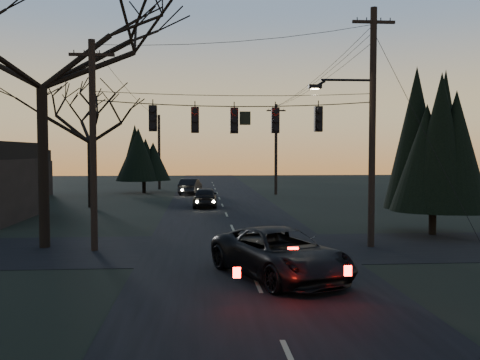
{
  "coord_description": "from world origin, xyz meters",
  "views": [
    {
      "loc": [
        -1.75,
        -11.93,
        4.01
      ],
      "look_at": [
        -0.19,
        8.3,
        2.95
      ],
      "focal_mm": 40.0,
      "sensor_mm": 36.0,
      "label": 1
    }
  ],
  "objects": [
    {
      "name": "utility_pole_far_r",
      "position": [
        5.5,
        38.0,
        0.0
      ],
      "size": [
        1.8,
        0.3,
        8.5
      ],
      "primitive_type": null,
      "color": "black",
      "rests_on": "ground"
    },
    {
      "name": "cross_road",
      "position": [
        0.0,
        10.0,
        0.01
      ],
      "size": [
        60.0,
        7.0,
        0.02
      ],
      "primitive_type": "cube",
      "color": "black",
      "rests_on": "ground"
    },
    {
      "name": "utility_pole_left",
      "position": [
        -6.0,
        10.0,
        0.0
      ],
      "size": [
        1.8,
        0.3,
        8.5
      ],
      "primitive_type": null,
      "color": "black",
      "rests_on": "ground"
    },
    {
      "name": "utility_pole_far_l",
      "position": [
        -6.0,
        46.0,
        0.0
      ],
      "size": [
        0.3,
        0.3,
        8.0
      ],
      "primitive_type": null,
      "color": "black",
      "rests_on": "ground"
    },
    {
      "name": "span_signal_assembly",
      "position": [
        -0.24,
        10.0,
        5.35
      ],
      "size": [
        11.5,
        0.44,
        1.46
      ],
      "color": "black",
      "rests_on": "ground"
    },
    {
      "name": "ground_plane",
      "position": [
        0.0,
        0.0,
        0.0
      ],
      "size": [
        160.0,
        160.0,
        0.0
      ],
      "primitive_type": "plane",
      "color": "black"
    },
    {
      "name": "utility_pole_right",
      "position": [
        5.5,
        10.0,
        0.0
      ],
      "size": [
        5.0,
        0.3,
        10.0
      ],
      "primitive_type": null,
      "color": "black",
      "rests_on": "ground"
    },
    {
      "name": "sedan_oncoming_a",
      "position": [
        -1.31,
        26.9,
        0.73
      ],
      "size": [
        1.85,
        4.34,
        1.46
      ],
      "primitive_type": "imported",
      "rotation": [
        0.0,
        0.0,
        3.11
      ],
      "color": "black",
      "rests_on": "ground"
    },
    {
      "name": "bare_tree_dist",
      "position": [
        -9.58,
        27.48,
        6.54
      ],
      "size": [
        7.42,
        7.42,
        9.36
      ],
      "color": "black",
      "rests_on": "ground"
    },
    {
      "name": "sedan_oncoming_b",
      "position": [
        -2.55,
        38.66,
        0.73
      ],
      "size": [
        2.28,
        4.65,
        1.47
      ],
      "primitive_type": "imported",
      "rotation": [
        0.0,
        0.0,
        2.97
      ],
      "color": "black",
      "rests_on": "ground"
    },
    {
      "name": "suv_near",
      "position": [
        0.8,
        4.68,
        0.78
      ],
      "size": [
        4.57,
        6.2,
        1.57
      ],
      "primitive_type": "imported",
      "rotation": [
        0.0,
        0.0,
        0.4
      ],
      "color": "black",
      "rests_on": "ground"
    },
    {
      "name": "evergreen_dist",
      "position": [
        -7.14,
        41.01,
        3.61
      ],
      "size": [
        4.07,
        4.07,
        6.03
      ],
      "color": "black",
      "rests_on": "ground"
    },
    {
      "name": "evergreen_right",
      "position": [
        9.56,
        13.06,
        4.85
      ],
      "size": [
        3.86,
        3.86,
        8.51
      ],
      "color": "black",
      "rests_on": "ground"
    },
    {
      "name": "main_road",
      "position": [
        0.0,
        20.0,
        0.01
      ],
      "size": [
        8.0,
        120.0,
        0.02
      ],
      "primitive_type": "cube",
      "color": "black",
      "rests_on": "ground"
    },
    {
      "name": "bare_tree_left",
      "position": [
        -8.23,
        10.9,
        9.33
      ],
      "size": [
        10.12,
        10.12,
        13.34
      ],
      "color": "black",
      "rests_on": "ground"
    }
  ]
}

